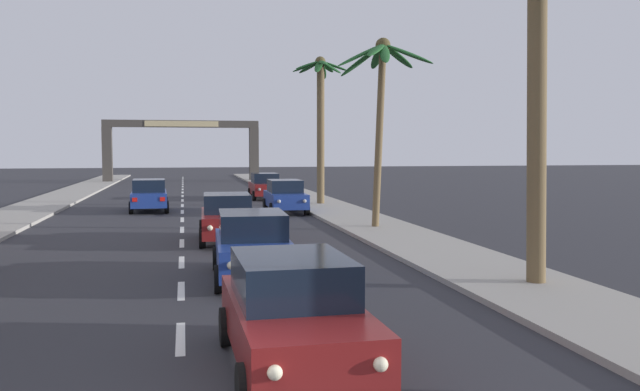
{
  "coord_description": "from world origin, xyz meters",
  "views": [
    {
      "loc": [
        0.09,
        -6.25,
        3.25
      ],
      "look_at": [
        3.12,
        8.0,
        2.2
      ],
      "focal_mm": 36.19,
      "sensor_mm": 36.0,
      "label": 1
    }
  ],
  "objects_px": {
    "sedan_parked_mid_kerb": "(285,196)",
    "sedan_third_in_queue": "(252,245)",
    "sedan_fifth_in_queue": "(227,217)",
    "palm_right_third": "(382,82)",
    "palm_right_farthest": "(320,106)",
    "sedan_parked_nearest_kerb": "(265,186)",
    "palm_right_second": "(538,57)",
    "town_gateway_arch": "(182,141)",
    "sedan_oncoming_far": "(149,195)",
    "sedan_lead_at_stop_bar": "(293,312)"
  },
  "relations": [
    {
      "from": "palm_right_farthest",
      "to": "town_gateway_arch",
      "type": "bearing_deg",
      "value": 104.93
    },
    {
      "from": "sedan_fifth_in_queue",
      "to": "palm_right_second",
      "type": "xyz_separation_m",
      "value": [
        6.5,
        -9.14,
        4.5
      ]
    },
    {
      "from": "sedan_fifth_in_queue",
      "to": "palm_right_farthest",
      "type": "relative_size",
      "value": 0.53
    },
    {
      "from": "sedan_fifth_in_queue",
      "to": "town_gateway_arch",
      "type": "relative_size",
      "value": 0.3
    },
    {
      "from": "sedan_fifth_in_queue",
      "to": "sedan_parked_nearest_kerb",
      "type": "xyz_separation_m",
      "value": [
        3.72,
        19.1,
        0.0
      ]
    },
    {
      "from": "sedan_parked_nearest_kerb",
      "to": "town_gateway_arch",
      "type": "bearing_deg",
      "value": 102.7
    },
    {
      "from": "palm_right_second",
      "to": "town_gateway_arch",
      "type": "height_order",
      "value": "palm_right_second"
    },
    {
      "from": "sedan_parked_nearest_kerb",
      "to": "palm_right_second",
      "type": "distance_m",
      "value": 28.73
    },
    {
      "from": "sedan_fifth_in_queue",
      "to": "sedan_oncoming_far",
      "type": "relative_size",
      "value": 1.0
    },
    {
      "from": "sedan_third_in_queue",
      "to": "sedan_fifth_in_queue",
      "type": "bearing_deg",
      "value": 91.55
    },
    {
      "from": "sedan_fifth_in_queue",
      "to": "town_gateway_arch",
      "type": "xyz_separation_m",
      "value": [
        -1.57,
        42.58,
        3.15
      ]
    },
    {
      "from": "sedan_parked_mid_kerb",
      "to": "town_gateway_arch",
      "type": "bearing_deg",
      "value": 98.96
    },
    {
      "from": "palm_right_third",
      "to": "palm_right_farthest",
      "type": "relative_size",
      "value": 0.9
    },
    {
      "from": "town_gateway_arch",
      "to": "sedan_fifth_in_queue",
      "type": "bearing_deg",
      "value": -87.89
    },
    {
      "from": "palm_right_farthest",
      "to": "sedan_third_in_queue",
      "type": "bearing_deg",
      "value": -106.63
    },
    {
      "from": "sedan_oncoming_far",
      "to": "sedan_parked_nearest_kerb",
      "type": "bearing_deg",
      "value": 45.35
    },
    {
      "from": "sedan_parked_nearest_kerb",
      "to": "sedan_parked_mid_kerb",
      "type": "relative_size",
      "value": 1.0
    },
    {
      "from": "sedan_parked_nearest_kerb",
      "to": "sedan_fifth_in_queue",
      "type": "bearing_deg",
      "value": -101.02
    },
    {
      "from": "sedan_parked_mid_kerb",
      "to": "sedan_fifth_in_queue",
      "type": "bearing_deg",
      "value": -110.14
    },
    {
      "from": "sedan_parked_mid_kerb",
      "to": "town_gateway_arch",
      "type": "xyz_separation_m",
      "value": [
        -5.17,
        32.77,
        3.15
      ]
    },
    {
      "from": "sedan_parked_mid_kerb",
      "to": "palm_right_farthest",
      "type": "height_order",
      "value": "palm_right_farthest"
    },
    {
      "from": "palm_right_third",
      "to": "palm_right_second",
      "type": "bearing_deg",
      "value": -89.11
    },
    {
      "from": "sedan_third_in_queue",
      "to": "sedan_oncoming_far",
      "type": "height_order",
      "value": "same"
    },
    {
      "from": "sedan_lead_at_stop_bar",
      "to": "palm_right_third",
      "type": "bearing_deg",
      "value": 68.18
    },
    {
      "from": "sedan_lead_at_stop_bar",
      "to": "sedan_oncoming_far",
      "type": "bearing_deg",
      "value": 97.42
    },
    {
      "from": "sedan_oncoming_far",
      "to": "sedan_parked_mid_kerb",
      "type": "distance_m",
      "value": 7.21
    },
    {
      "from": "sedan_third_in_queue",
      "to": "palm_right_third",
      "type": "height_order",
      "value": "palm_right_third"
    },
    {
      "from": "sedan_lead_at_stop_bar",
      "to": "sedan_parked_mid_kerb",
      "type": "bearing_deg",
      "value": 81.4
    },
    {
      "from": "palm_right_third",
      "to": "sedan_parked_mid_kerb",
      "type": "bearing_deg",
      "value": 109.49
    },
    {
      "from": "palm_right_third",
      "to": "sedan_fifth_in_queue",
      "type": "bearing_deg",
      "value": -161.55
    },
    {
      "from": "sedan_parked_mid_kerb",
      "to": "palm_right_second",
      "type": "relative_size",
      "value": 0.54
    },
    {
      "from": "sedan_parked_mid_kerb",
      "to": "palm_right_farthest",
      "type": "xyz_separation_m",
      "value": [
        2.61,
        3.6,
        4.83
      ]
    },
    {
      "from": "palm_right_second",
      "to": "sedan_parked_mid_kerb",
      "type": "bearing_deg",
      "value": 98.7
    },
    {
      "from": "town_gateway_arch",
      "to": "sedan_parked_mid_kerb",
      "type": "bearing_deg",
      "value": -81.04
    },
    {
      "from": "sedan_fifth_in_queue",
      "to": "palm_right_third",
      "type": "xyz_separation_m",
      "value": [
        6.32,
        2.11,
        5.07
      ]
    },
    {
      "from": "sedan_oncoming_far",
      "to": "sedan_parked_mid_kerb",
      "type": "height_order",
      "value": "same"
    },
    {
      "from": "sedan_parked_mid_kerb",
      "to": "sedan_third_in_queue",
      "type": "bearing_deg",
      "value": -101.65
    },
    {
      "from": "sedan_parked_mid_kerb",
      "to": "palm_right_second",
      "type": "distance_m",
      "value": 19.69
    },
    {
      "from": "sedan_parked_nearest_kerb",
      "to": "palm_right_second",
      "type": "height_order",
      "value": "palm_right_second"
    },
    {
      "from": "sedan_fifth_in_queue",
      "to": "palm_right_third",
      "type": "distance_m",
      "value": 8.37
    },
    {
      "from": "sedan_lead_at_stop_bar",
      "to": "palm_right_farthest",
      "type": "relative_size",
      "value": 0.53
    },
    {
      "from": "sedan_parked_nearest_kerb",
      "to": "palm_right_third",
      "type": "bearing_deg",
      "value": -81.29
    },
    {
      "from": "sedan_parked_nearest_kerb",
      "to": "palm_right_farthest",
      "type": "xyz_separation_m",
      "value": [
        2.49,
        -5.69,
        4.83
      ]
    },
    {
      "from": "sedan_fifth_in_queue",
      "to": "town_gateway_arch",
      "type": "height_order",
      "value": "town_gateway_arch"
    },
    {
      "from": "palm_right_third",
      "to": "sedan_third_in_queue",
      "type": "bearing_deg",
      "value": -124.71
    },
    {
      "from": "sedan_parked_nearest_kerb",
      "to": "town_gateway_arch",
      "type": "distance_m",
      "value": 24.27
    },
    {
      "from": "sedan_parked_nearest_kerb",
      "to": "palm_right_third",
      "type": "distance_m",
      "value": 17.92
    },
    {
      "from": "sedan_third_in_queue",
      "to": "palm_right_farthest",
      "type": "relative_size",
      "value": 0.53
    },
    {
      "from": "palm_right_farthest",
      "to": "sedan_parked_mid_kerb",
      "type": "bearing_deg",
      "value": -125.92
    },
    {
      "from": "sedan_parked_nearest_kerb",
      "to": "sedan_parked_mid_kerb",
      "type": "xyz_separation_m",
      "value": [
        -0.12,
        -9.29,
        0.0
      ]
    }
  ]
}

